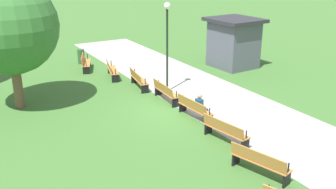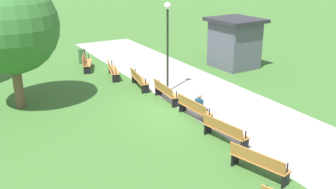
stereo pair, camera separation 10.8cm
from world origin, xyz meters
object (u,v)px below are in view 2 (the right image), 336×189
kiosk (234,42)px  bench_6 (258,162)px  bench_2 (139,79)px  bench_3 (166,91)px  bench_0 (86,62)px  bench_4 (194,108)px  bench_1 (112,69)px  lamp_post (168,32)px  person_seated (201,106)px  bench_5 (224,130)px  trash_bin (82,56)px  tree_0 (10,27)px

kiosk → bench_6: bearing=-38.4°
bench_2 → bench_3: 2.40m
bench_0 → bench_4: size_ratio=1.01×
bench_1 → bench_6: 11.84m
kiosk → lamp_post: bearing=-73.9°
bench_0 → bench_2: size_ratio=0.99×
bench_4 → bench_0: bearing=-174.0°
person_seated → bench_1: bearing=-176.0°
bench_5 → trash_bin: bearing=175.1°
bench_3 → lamp_post: 2.91m
bench_1 → bench_4: size_ratio=1.02×
bench_6 → lamp_post: lamp_post is taller
bench_2 → bench_5: same height
bench_4 → tree_0: 8.45m
bench_3 → bench_4: 2.40m
bench_1 → lamp_post: size_ratio=0.45×
person_seated → kiosk: (-5.85, 6.41, 0.89)m
bench_4 → person_seated: person_seated is taller
bench_6 → bench_0: bearing=167.8°
trash_bin → kiosk: bearing=55.3°
bench_1 → trash_bin: bearing=-157.7°
bench_0 → lamp_post: size_ratio=0.45×
bench_0 → kiosk: kiosk is taller
bench_5 → trash_bin: 13.41m
bench_3 → bench_6: 7.16m
bench_2 → lamp_post: bearing=49.8°
bench_1 → bench_4: 7.16m
bench_2 → kiosk: 6.95m
bench_0 → trash_bin: size_ratio=2.19×
bench_6 → kiosk: 12.69m
bench_1 → tree_0: bearing=-52.9°
bench_0 → bench_1: bearing=39.4°
bench_1 → trash_bin: 3.90m
bench_0 → lamp_post: 6.74m
bench_6 → tree_0: (-9.73, -5.28, 3.15)m
bench_3 → bench_4: bearing=3.0°
bench_2 → bench_5: (7.16, 0.00, 0.00)m
bench_5 → lamp_post: (-5.96, 1.03, 2.54)m
bench_4 → person_seated: 0.35m
bench_0 → bench_1: (2.28, 0.74, 0.00)m
bench_2 → bench_3: same height
bench_4 → kiosk: bearing=127.3°
lamp_post → bench_4: bearing=-12.2°
person_seated → kiosk: size_ratio=0.39×
trash_bin → kiosk: 9.55m
tree_0 → person_seated: bearing=49.6°
bench_5 → lamp_post: bearing=161.1°
bench_3 → bench_6: size_ratio=0.98×
bench_0 → tree_0: bearing=-24.6°
bench_3 → trash_bin: bearing=-168.8°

